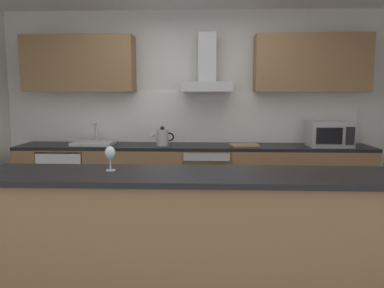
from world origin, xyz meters
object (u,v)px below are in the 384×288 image
object	(u,v)px
wine_glass	(110,154)
microwave	(330,134)
sink	(94,143)
kettle	(163,137)
chopping_board	(244,145)
oven	(207,180)
refrigerator	(68,182)
range_hood	(207,73)

from	to	relation	value
wine_glass	microwave	bearing A→B (deg)	42.66
sink	kettle	distance (m)	0.88
kettle	chopping_board	world-z (taller)	kettle
oven	wine_glass	world-z (taller)	wine_glass
kettle	microwave	bearing A→B (deg)	0.16
refrigerator	wine_glass	bearing A→B (deg)	-61.86
refrigerator	chopping_board	world-z (taller)	chopping_board
oven	refrigerator	bearing A→B (deg)	-179.91
oven	range_hood	xyz separation A→B (m)	(0.00, 0.13, 1.33)
chopping_board	oven	bearing A→B (deg)	177.05
oven	kettle	size ratio (longest dim) A/B	2.77
oven	refrigerator	xyz separation A→B (m)	(-1.77, -0.00, -0.03)
sink	range_hood	size ratio (longest dim) A/B	0.69
oven	wine_glass	xyz separation A→B (m)	(-0.69, -2.03, 0.64)
microwave	wine_glass	distance (m)	2.95
wine_glass	chopping_board	world-z (taller)	wine_glass
microwave	range_hood	world-z (taller)	range_hood
range_hood	wine_glass	size ratio (longest dim) A/B	4.05
microwave	chopping_board	distance (m)	1.03
range_hood	wine_glass	distance (m)	2.37
chopping_board	refrigerator	bearing A→B (deg)	179.46
sink	kettle	world-z (taller)	sink
oven	refrigerator	distance (m)	1.77
sink	kettle	xyz separation A→B (m)	(0.87, -0.04, 0.08)
oven	chopping_board	world-z (taller)	chopping_board
refrigerator	range_hood	bearing A→B (deg)	4.27
range_hood	sink	bearing A→B (deg)	-175.23
refrigerator	sink	world-z (taller)	sink
oven	refrigerator	world-z (taller)	oven
microwave	range_hood	distance (m)	1.66
microwave	kettle	world-z (taller)	microwave
range_hood	microwave	bearing A→B (deg)	-6.05
microwave	wine_glass	bearing A→B (deg)	-137.34
sink	refrigerator	bearing A→B (deg)	-177.75
oven	chopping_board	xyz separation A→B (m)	(0.46, -0.02, 0.45)
microwave	range_hood	bearing A→B (deg)	173.95
range_hood	oven	bearing A→B (deg)	-90.00
refrigerator	kettle	xyz separation A→B (m)	(1.22, -0.03, 0.58)
sink	chopping_board	xyz separation A→B (m)	(1.88, -0.03, -0.02)
range_hood	refrigerator	bearing A→B (deg)	-175.73
sink	wine_glass	distance (m)	2.17
kettle	wine_glass	bearing A→B (deg)	-94.01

